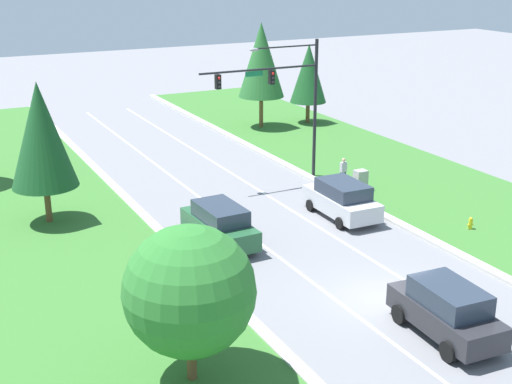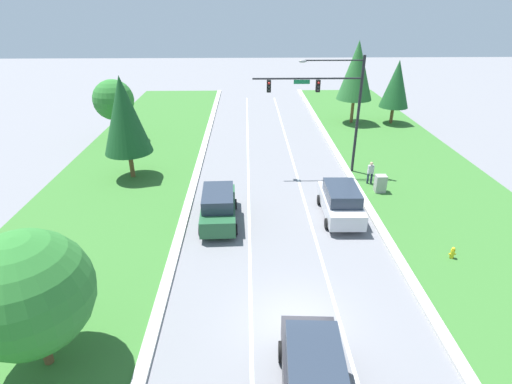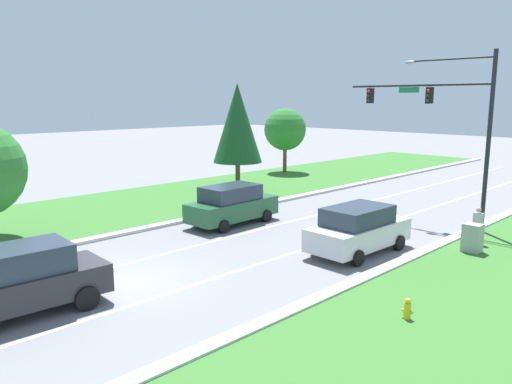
% 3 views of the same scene
% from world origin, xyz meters
% --- Properties ---
extents(ground_plane, '(160.00, 160.00, 0.00)m').
position_xyz_m(ground_plane, '(0.00, 0.00, 0.00)').
color(ground_plane, slate).
extents(curb_strip_right, '(0.50, 90.00, 0.15)m').
position_xyz_m(curb_strip_right, '(5.65, 0.00, 0.07)').
color(curb_strip_right, beige).
rests_on(curb_strip_right, ground_plane).
extents(curb_strip_left, '(0.50, 90.00, 0.15)m').
position_xyz_m(curb_strip_left, '(-5.65, 0.00, 0.07)').
color(curb_strip_left, beige).
rests_on(curb_strip_left, ground_plane).
extents(grass_verge_left, '(10.00, 90.00, 0.08)m').
position_xyz_m(grass_verge_left, '(-10.90, 0.00, 0.04)').
color(grass_verge_left, '#38702D').
rests_on(grass_verge_left, ground_plane).
extents(lane_stripe_inner_left, '(0.14, 81.00, 0.01)m').
position_xyz_m(lane_stripe_inner_left, '(-1.80, 0.00, 0.00)').
color(lane_stripe_inner_left, white).
rests_on(lane_stripe_inner_left, ground_plane).
extents(lane_stripe_inner_right, '(0.14, 81.00, 0.01)m').
position_xyz_m(lane_stripe_inner_right, '(1.80, 0.00, 0.00)').
color(lane_stripe_inner_right, white).
rests_on(lane_stripe_inner_right, ground_plane).
extents(traffic_signal_mast, '(7.58, 0.41, 8.42)m').
position_xyz_m(traffic_signal_mast, '(3.93, 15.56, 5.57)').
color(traffic_signal_mast, black).
rests_on(traffic_signal_mast, ground_plane).
extents(charcoal_suv, '(2.33, 4.75, 2.06)m').
position_xyz_m(charcoal_suv, '(0.15, -3.20, 1.06)').
color(charcoal_suv, '#28282D').
rests_on(charcoal_suv, ground_plane).
extents(silver_suv, '(2.29, 4.84, 1.94)m').
position_xyz_m(silver_suv, '(3.63, 8.83, 0.99)').
color(silver_suv, silver).
rests_on(silver_suv, ground_plane).
extents(forest_suv, '(2.25, 4.94, 1.98)m').
position_xyz_m(forest_suv, '(-3.57, 8.36, 1.01)').
color(forest_suv, '#235633').
rests_on(forest_suv, ground_plane).
extents(utility_cabinet, '(0.70, 0.60, 1.24)m').
position_xyz_m(utility_cabinet, '(7.02, 11.99, 0.62)').
color(utility_cabinet, '#9E9E99').
rests_on(utility_cabinet, ground_plane).
extents(pedestrian, '(0.40, 0.25, 1.69)m').
position_xyz_m(pedestrian, '(6.69, 13.30, 0.94)').
color(pedestrian, '#232842').
rests_on(pedestrian, ground_plane).
extents(fire_hydrant, '(0.34, 0.20, 0.70)m').
position_xyz_m(fire_hydrant, '(8.32, 4.30, 0.34)').
color(fire_hydrant, gold).
rests_on(fire_hydrant, ground_plane).
extents(conifer_near_right_tree, '(2.90, 2.90, 6.42)m').
position_xyz_m(conifer_near_right_tree, '(13.17, 28.25, 4.08)').
color(conifer_near_right_tree, brown).
rests_on(conifer_near_right_tree, ground_plane).
extents(oak_near_left_tree, '(4.22, 4.22, 5.32)m').
position_xyz_m(oak_near_left_tree, '(-9.04, -1.65, 3.20)').
color(oak_near_left_tree, brown).
rests_on(oak_near_left_tree, ground_plane).
extents(conifer_far_right_tree, '(3.56, 3.56, 8.22)m').
position_xyz_m(conifer_far_right_tree, '(9.10, 28.60, 5.36)').
color(conifer_far_right_tree, brown).
rests_on(conifer_far_right_tree, ground_plane).
extents(conifer_mid_left_tree, '(3.32, 3.32, 7.31)m').
position_xyz_m(conifer_mid_left_tree, '(-10.22, 14.92, 4.64)').
color(conifer_mid_left_tree, brown).
rests_on(conifer_mid_left_tree, ground_plane).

